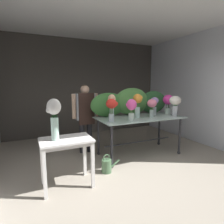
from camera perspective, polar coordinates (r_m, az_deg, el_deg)
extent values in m
plane|color=#9E9384|center=(4.53, -0.59, -11.89)|extent=(8.35, 8.35, 0.00)
cube|color=#4C4742|center=(6.02, -8.05, 7.42)|extent=(5.03, 0.12, 2.92)
cube|color=silver|center=(5.74, 23.15, 6.72)|extent=(0.12, 3.92, 2.92)
cube|color=silver|center=(4.45, -0.66, 26.88)|extent=(5.15, 3.92, 0.12)
cube|color=#A9C0BB|center=(4.16, 8.50, -1.68)|extent=(1.89, 0.92, 0.02)
cylinder|color=#2D2D33|center=(3.57, -0.06, -10.55)|extent=(0.05, 0.05, 0.84)
sphere|color=#2D2D33|center=(3.71, -0.06, -16.25)|extent=(0.07, 0.07, 0.07)
cylinder|color=#2D2D33|center=(4.50, 20.03, -6.94)|extent=(0.05, 0.05, 0.84)
sphere|color=#2D2D33|center=(4.62, 19.77, -11.61)|extent=(0.07, 0.07, 0.07)
cylinder|color=#2D2D33|center=(4.20, -4.18, -7.55)|extent=(0.05, 0.05, 0.84)
sphere|color=#2D2D33|center=(4.33, -4.12, -12.52)|extent=(0.07, 0.07, 0.07)
cylinder|color=#2D2D33|center=(5.02, 14.26, -5.06)|extent=(0.05, 0.05, 0.84)
sphere|color=#2D2D33|center=(5.13, 14.09, -9.31)|extent=(0.07, 0.07, 0.07)
cylinder|color=#2D2D33|center=(4.29, 8.32, -9.01)|extent=(1.69, 0.03, 0.03)
cube|color=white|center=(2.95, -13.92, -8.26)|extent=(0.78, 0.52, 0.03)
cube|color=white|center=(2.97, -13.89, -9.09)|extent=(0.72, 0.46, 0.06)
cube|color=white|center=(2.85, -19.95, -17.48)|extent=(0.05, 0.05, 0.74)
cube|color=white|center=(2.97, -5.93, -15.86)|extent=(0.05, 0.05, 0.74)
cube|color=white|center=(3.25, -20.63, -14.14)|extent=(0.05, 0.05, 0.74)
cube|color=white|center=(3.36, -8.41, -12.90)|extent=(0.05, 0.05, 0.74)
cylinder|color=#232328|center=(4.38, -9.16, -7.36)|extent=(0.12, 0.12, 0.78)
cylinder|color=#232328|center=(4.42, -6.89, -7.12)|extent=(0.12, 0.12, 0.78)
cube|color=#999EA8|center=(4.26, -8.22, 1.64)|extent=(0.43, 0.22, 0.59)
cube|color=black|center=(4.16, -7.76, 0.92)|extent=(0.36, 0.02, 0.71)
cylinder|color=#D8AD8E|center=(4.19, -11.60, 1.69)|extent=(0.09, 0.09, 0.55)
cylinder|color=#D8AD8E|center=(4.34, -4.96, 2.07)|extent=(0.09, 0.09, 0.55)
sphere|color=#D8AD8E|center=(4.23, -8.34, 6.80)|extent=(0.20, 0.20, 0.20)
ellipsoid|color=black|center=(4.25, -8.43, 7.68)|extent=(0.15, 0.15, 0.09)
ellipsoid|color=#387033|center=(4.12, -1.21, 2.22)|extent=(0.82, 0.20, 0.53)
ellipsoid|color=#477F3D|center=(4.39, 6.10, 3.23)|extent=(0.88, 0.29, 0.63)
ellipsoid|color=#28562D|center=(4.74, 12.50, 2.99)|extent=(0.75, 0.22, 0.55)
cylinder|color=silver|center=(4.66, 16.71, 0.27)|extent=(0.14, 0.14, 0.15)
cylinder|color=#9EBCB2|center=(4.67, 16.69, -0.26)|extent=(0.13, 0.13, 0.07)
cylinder|color=#28562D|center=(4.66, 17.00, 1.12)|extent=(0.01, 0.01, 0.27)
cylinder|color=#28562D|center=(4.66, 16.41, 1.14)|extent=(0.01, 0.01, 0.27)
cylinder|color=#28562D|center=(4.63, 16.85, 1.08)|extent=(0.01, 0.01, 0.27)
ellipsoid|color=#D1338E|center=(4.63, 16.87, 3.65)|extent=(0.25, 0.25, 0.23)
cylinder|color=silver|center=(4.43, 18.65, 0.28)|extent=(0.11, 0.11, 0.24)
cylinder|color=#9EBCB2|center=(4.44, 18.61, -0.57)|extent=(0.10, 0.10, 0.10)
cylinder|color=#28562D|center=(4.44, 18.83, 0.75)|extent=(0.01, 0.01, 0.29)
cylinder|color=#28562D|center=(4.44, 18.52, 0.77)|extent=(0.01, 0.01, 0.29)
cylinder|color=#28562D|center=(4.42, 18.51, 0.72)|extent=(0.01, 0.01, 0.29)
cylinder|color=#28562D|center=(4.40, 18.87, 0.69)|extent=(0.01, 0.01, 0.29)
ellipsoid|color=white|center=(4.40, 18.81, 3.36)|extent=(0.26, 0.26, 0.20)
sphere|color=white|center=(4.45, 19.86, 3.70)|extent=(0.08, 0.08, 0.08)
ellipsoid|color=#28562D|center=(4.38, 18.87, 2.01)|extent=(0.11, 0.09, 0.03)
cylinder|color=silver|center=(4.05, 7.78, -0.12)|extent=(0.11, 0.11, 0.23)
cylinder|color=#9EBCB2|center=(4.06, 7.76, -1.04)|extent=(0.10, 0.10, 0.10)
cylinder|color=#387033|center=(4.04, 8.01, 0.80)|extent=(0.01, 0.01, 0.34)
cylinder|color=#387033|center=(4.06, 7.47, 0.83)|extent=(0.01, 0.01, 0.34)
cylinder|color=#387033|center=(4.02, 7.88, 0.75)|extent=(0.01, 0.01, 0.34)
ellipsoid|color=orange|center=(4.01, 7.87, 4.09)|extent=(0.20, 0.20, 0.20)
sphere|color=orange|center=(3.98, 7.24, 3.89)|extent=(0.07, 0.07, 0.07)
sphere|color=orange|center=(4.06, 8.86, 4.44)|extent=(0.08, 0.08, 0.08)
ellipsoid|color=#387033|center=(4.04, 7.21, 1.83)|extent=(0.11, 0.09, 0.03)
cylinder|color=silver|center=(3.61, -0.17, -1.77)|extent=(0.11, 0.11, 0.16)
cylinder|color=#9EBCB2|center=(3.61, -0.17, -2.46)|extent=(0.10, 0.10, 0.07)
cylinder|color=#477F3D|center=(3.61, 0.23, -0.57)|extent=(0.01, 0.01, 0.29)
cylinder|color=#477F3D|center=(3.62, -0.38, -0.54)|extent=(0.01, 0.01, 0.29)
cylinder|color=#477F3D|center=(3.58, -0.43, -0.62)|extent=(0.01, 0.01, 0.29)
cylinder|color=#477F3D|center=(3.57, -0.05, -0.65)|extent=(0.01, 0.01, 0.29)
ellipsoid|color=red|center=(3.56, -0.17, 2.58)|extent=(0.21, 0.21, 0.19)
sphere|color=red|center=(3.58, 1.15, 2.56)|extent=(0.09, 0.09, 0.09)
cylinder|color=silver|center=(4.19, 12.05, -0.40)|extent=(0.09, 0.09, 0.17)
cylinder|color=#9EBCB2|center=(4.20, 12.03, -1.03)|extent=(0.09, 0.09, 0.07)
cylinder|color=#387033|center=(4.19, 12.38, 0.26)|extent=(0.01, 0.01, 0.24)
cylinder|color=#387033|center=(4.20, 11.96, 0.30)|extent=(0.01, 0.01, 0.24)
cylinder|color=#387033|center=(4.18, 11.94, 0.24)|extent=(0.01, 0.01, 0.24)
cylinder|color=#387033|center=(4.17, 12.17, 0.22)|extent=(0.01, 0.01, 0.24)
ellipsoid|color=pink|center=(4.16, 12.15, 2.65)|extent=(0.21, 0.21, 0.18)
sphere|color=pink|center=(4.10, 11.28, 2.60)|extent=(0.06, 0.06, 0.06)
sphere|color=pink|center=(4.22, 12.98, 2.37)|extent=(0.08, 0.08, 0.08)
ellipsoid|color=#2D6028|center=(4.17, 11.48, 1.01)|extent=(0.09, 0.11, 0.03)
cylinder|color=silver|center=(4.45, 12.79, 0.29)|extent=(0.10, 0.10, 0.19)
cylinder|color=#9EBCB2|center=(4.46, 12.76, -0.40)|extent=(0.09, 0.09, 0.08)
cylinder|color=#28562D|center=(4.47, 13.03, 1.02)|extent=(0.01, 0.01, 0.28)
cylinder|color=#28562D|center=(4.46, 12.59, 1.01)|extent=(0.01, 0.01, 0.28)
cylinder|color=#28562D|center=(4.43, 12.88, 0.96)|extent=(0.01, 0.01, 0.28)
ellipsoid|color=#B28ED1|center=(4.43, 12.90, 3.42)|extent=(0.18, 0.18, 0.16)
sphere|color=#B28ED1|center=(4.48, 13.62, 3.61)|extent=(0.07, 0.07, 0.07)
cylinder|color=silver|center=(3.68, 5.95, -1.57)|extent=(0.11, 0.11, 0.16)
cylinder|color=#9EBCB2|center=(3.69, 5.94, -2.26)|extent=(0.10, 0.10, 0.07)
cylinder|color=#477F3D|center=(3.68, 6.29, -0.69)|extent=(0.01, 0.01, 0.25)
cylinder|color=#477F3D|center=(3.68, 5.74, -0.68)|extent=(0.01, 0.01, 0.25)
cylinder|color=#477F3D|center=(3.65, 5.97, -0.77)|extent=(0.01, 0.01, 0.25)
ellipsoid|color=#E54C9E|center=(3.64, 6.02, 2.26)|extent=(0.20, 0.20, 0.22)
sphere|color=#E54C9E|center=(3.63, 5.03, 2.25)|extent=(0.10, 0.10, 0.10)
cylinder|color=silver|center=(3.99, -0.08, -0.25)|extent=(0.09, 0.09, 0.22)
cylinder|color=#9EBCB2|center=(4.00, -0.08, -1.14)|extent=(0.09, 0.09, 0.09)
cylinder|color=#28562D|center=(3.99, 0.10, 0.69)|extent=(0.01, 0.01, 0.33)
cylinder|color=#28562D|center=(4.00, -0.26, 0.71)|extent=(0.01, 0.01, 0.33)
cylinder|color=#28562D|center=(3.96, -0.17, 0.64)|extent=(0.01, 0.01, 0.33)
ellipsoid|color=#F4B78E|center=(3.95, -0.08, 3.96)|extent=(0.17, 0.17, 0.20)
sphere|color=#F4B78E|center=(3.94, -0.80, 4.26)|extent=(0.07, 0.07, 0.07)
cylinder|color=silver|center=(2.88, -17.10, -4.98)|extent=(0.11, 0.11, 0.34)
cylinder|color=#9EBCB2|center=(2.90, -17.01, -6.82)|extent=(0.10, 0.10, 0.14)
cylinder|color=#28562D|center=(2.87, -16.63, -3.98)|extent=(0.01, 0.01, 0.42)
cylinder|color=#28562D|center=(2.88, -17.53, -3.97)|extent=(0.01, 0.01, 0.42)
cylinder|color=#28562D|center=(2.85, -17.31, -4.10)|extent=(0.01, 0.01, 0.42)
ellipsoid|color=white|center=(2.82, -17.41, 1.57)|extent=(0.20, 0.20, 0.23)
sphere|color=white|center=(2.81, -18.79, 0.50)|extent=(0.08, 0.08, 0.08)
ellipsoid|color=#2D6028|center=(2.86, -17.26, -1.16)|extent=(0.11, 0.07, 0.03)
cylinder|color=#4C704C|center=(3.51, -1.69, -16.21)|extent=(0.18, 0.18, 0.24)
cylinder|color=#4C704C|center=(3.57, 0.92, -15.55)|extent=(0.18, 0.04, 0.14)
torus|color=#4C704C|center=(3.44, -1.71, -13.80)|extent=(0.13, 0.02, 0.13)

